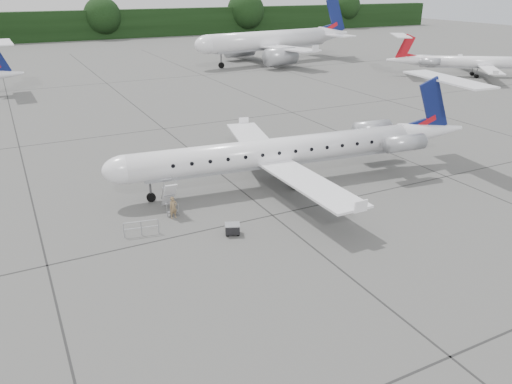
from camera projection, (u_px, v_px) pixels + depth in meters
ground at (354, 213)px, 35.62m from camera, size 320.00×320.00×0.00m
treeline at (72, 26)px, 140.84m from camera, size 260.00×4.00×8.00m
main_regional_jet at (276, 139)px, 39.23m from camera, size 32.23×24.83×7.69m
airstair at (169, 196)px, 35.42m from camera, size 1.08×2.20×2.41m
passenger at (173, 207)px, 34.53m from camera, size 0.63×0.46×1.59m
safety_railing at (141, 228)px, 32.24m from camera, size 2.18×0.48×1.00m
baggage_cart at (232, 229)px, 32.40m from camera, size 1.13×1.03×0.80m
bg_narrowbody at (268, 31)px, 99.25m from camera, size 38.48×30.02×12.69m
bg_regional_right at (483, 56)px, 85.77m from camera, size 32.88×30.55×7.01m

